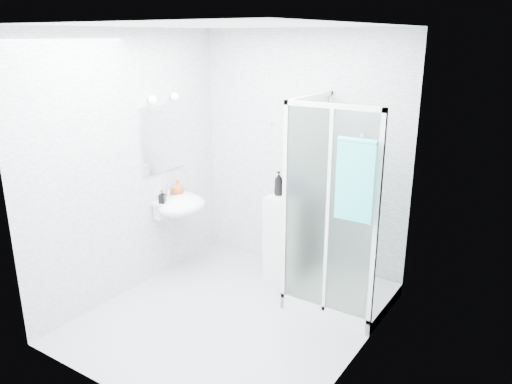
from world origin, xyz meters
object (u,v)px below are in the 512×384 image
Objects in this scene: storage_cabinet at (287,237)px; soap_dispenser_black at (162,197)px; wall_basin at (180,205)px; hand_towel at (355,178)px; shampoo_bottle_a at (279,183)px; shampoo_bottle_b at (294,185)px; soap_dispenser_orange at (178,187)px; shower_enclosure at (333,261)px.

storage_cabinet is 6.57× the size of soap_dispenser_black.
soap_dispenser_black is (-1.06, -0.75, 0.47)m from storage_cabinet.
hand_towel is (1.98, -0.09, 0.63)m from wall_basin.
wall_basin is at bearing -148.89° from shampoo_bottle_a.
wall_basin is 1.19m from storage_cabinet.
shampoo_bottle_b is (0.16, 0.03, -0.00)m from shampoo_bottle_a.
soap_dispenser_black is (-2.05, -0.10, -0.49)m from hand_towel.
wall_basin is 0.61× the size of storage_cabinet.
shampoo_bottle_a is at bearing 22.60° from soap_dispenser_orange.
soap_dispenser_orange is (-0.12, 0.12, 0.15)m from wall_basin.
wall_basin reaches higher than storage_cabinet.
wall_basin is at bearing 70.78° from soap_dispenser_black.
hand_towel is at bearing -5.47° from soap_dispenser_orange.
shampoo_bottle_a is at bearing 37.19° from soap_dispenser_black.
shower_enclosure reaches higher than storage_cabinet.
storage_cabinet is at bearing 35.13° from soap_dispenser_black.
hand_towel is at bearing -35.54° from shampoo_bottle_b.
soap_dispenser_black is (-1.72, -0.51, 0.49)m from shower_enclosure.
storage_cabinet is 0.59m from shampoo_bottle_b.
storage_cabinet is at bearing 159.82° from shower_enclosure.
wall_basin is 3.23× the size of soap_dispenser_orange.
wall_basin is at bearing -43.33° from soap_dispenser_orange.
hand_towel is 4.92× the size of soap_dispenser_black.
shower_enclosure reaches higher than shampoo_bottle_b.
storage_cabinet is at bearing 8.92° from shampoo_bottle_a.
wall_basin is 2.16× the size of shampoo_bottle_a.
soap_dispenser_black is at bearing -142.81° from shampoo_bottle_a.
shower_enclosure reaches higher than shampoo_bottle_a.
soap_dispenser_black is at bearing -146.70° from storage_cabinet.
shampoo_bottle_a is (-0.76, 0.23, 0.61)m from shower_enclosure.
hand_towel reaches higher than storage_cabinet.
wall_basin is 0.23m from soap_dispenser_orange.
shampoo_bottle_a is 1.22m from soap_dispenser_black.
shower_enclosure is 1.86m from soap_dispenser_orange.
shampoo_bottle_b is at bearing 21.33° from soap_dispenser_orange.
hand_towel is 2.11m from soap_dispenser_black.
shampoo_bottle_b reaches higher than wall_basin.
shampoo_bottle_a is at bearing 31.11° from wall_basin.
storage_cabinet is 1.38m from soap_dispenser_black.
soap_dispenser_orange is at bearing 174.53° from hand_towel.
shower_enclosure is at bearing -16.68° from shampoo_bottle_a.
shower_enclosure is at bearing 6.39° from soap_dispenser_orange.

